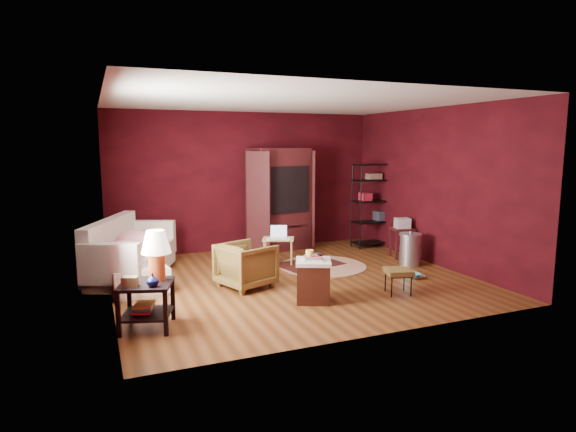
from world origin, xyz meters
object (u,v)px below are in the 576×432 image
object	(u,v)px
laptop_desk	(278,241)
wire_shelving	(374,202)
sofa	(128,257)
tv_armoire	(280,197)
armchair	(246,263)
hamper	(313,280)
side_table	(151,270)

from	to	relation	value
laptop_desk	wire_shelving	bearing A→B (deg)	39.43
sofa	tv_armoire	size ratio (longest dim) A/B	0.98
armchair	tv_armoire	distance (m)	2.81
hamper	laptop_desk	xyz separation A→B (m)	(0.31, 2.14, 0.12)
tv_armoire	sofa	bearing A→B (deg)	-168.32
laptop_desk	wire_shelving	distance (m)	2.54
laptop_desk	wire_shelving	size ratio (longest dim) A/B	0.39
armchair	hamper	xyz separation A→B (m)	(0.65, -1.00, -0.07)
laptop_desk	hamper	bearing A→B (deg)	-73.99
hamper	laptop_desk	world-z (taller)	laptop_desk
sofa	hamper	size ratio (longest dim) A/B	3.06
sofa	armchair	size ratio (longest dim) A/B	2.73
side_table	hamper	distance (m)	2.20
tv_armoire	wire_shelving	xyz separation A→B (m)	(1.92, -0.51, -0.12)
side_table	wire_shelving	size ratio (longest dim) A/B	0.66
laptop_desk	tv_armoire	xyz separation A→B (m)	(0.48, 1.16, 0.66)
side_table	sofa	bearing A→B (deg)	93.40
side_table	wire_shelving	bearing A→B (deg)	30.79
sofa	tv_armoire	world-z (taller)	tv_armoire
tv_armoire	hamper	bearing A→B (deg)	-114.98
side_table	tv_armoire	size ratio (longest dim) A/B	0.55
armchair	hamper	size ratio (longest dim) A/B	1.12
sofa	laptop_desk	distance (m)	2.60
tv_armoire	wire_shelving	world-z (taller)	tv_armoire
armchair	side_table	world-z (taller)	side_table
hamper	sofa	bearing A→B (deg)	139.03
sofa	wire_shelving	world-z (taller)	wire_shelving
side_table	hamper	bearing A→B (deg)	3.12
armchair	tv_armoire	bearing A→B (deg)	-52.98
sofa	tv_armoire	xyz separation A→B (m)	(3.08, 1.32, 0.68)
armchair	laptop_desk	distance (m)	1.50
laptop_desk	wire_shelving	world-z (taller)	wire_shelving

